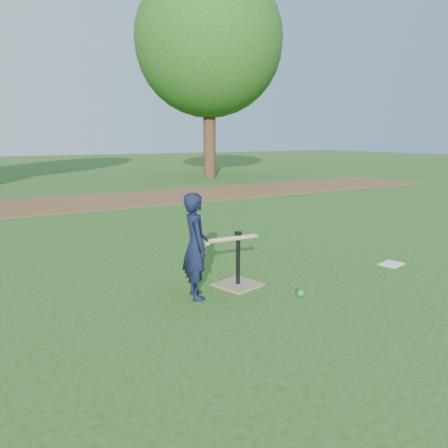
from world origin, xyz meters
TOP-DOWN VIEW (x-y plane):
  - ground at (0.00, 0.00)m, footprint 80.00×80.00m
  - dirt_strip at (0.00, 7.50)m, footprint 24.00×3.00m
  - child at (-0.42, 0.02)m, footprint 0.35×0.45m
  - wiffle_ball_ground at (0.51, -0.54)m, footprint 0.08×0.08m
  - clipboard at (2.31, -0.25)m, footprint 0.34×0.29m
  - batting_tee at (0.15, 0.10)m, footprint 0.52×0.52m
  - swing_action at (0.07, 0.07)m, footprint 0.70×0.12m
  - tree_right at (6.50, 12.00)m, footprint 5.80×5.80m

SIDE VIEW (x-z plane):
  - ground at x=0.00m, z-range 0.00..0.00m
  - dirt_strip at x=0.00m, z-range 0.00..0.01m
  - clipboard at x=2.31m, z-range 0.00..0.01m
  - wiffle_ball_ground at x=0.51m, z-range 0.00..0.08m
  - batting_tee at x=0.15m, z-range -0.20..0.42m
  - child at x=-0.42m, z-range 0.00..1.09m
  - swing_action at x=0.07m, z-range 0.51..0.59m
  - tree_right at x=6.50m, z-range 1.19..9.39m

